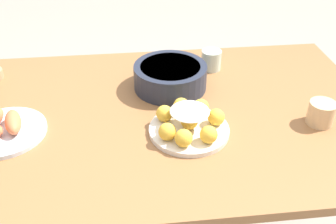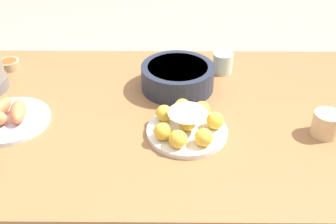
{
  "view_description": "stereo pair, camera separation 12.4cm",
  "coord_description": "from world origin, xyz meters",
  "px_view_note": "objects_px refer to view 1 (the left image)",
  "views": [
    {
      "loc": [
        -0.06,
        -1.08,
        1.52
      ],
      "look_at": [
        0.06,
        -0.06,
        0.82
      ],
      "focal_mm": 42.0,
      "sensor_mm": 36.0,
      "label": 1
    },
    {
      "loc": [
        0.07,
        -1.09,
        1.52
      ],
      "look_at": [
        0.06,
        -0.06,
        0.82
      ],
      "focal_mm": 42.0,
      "sensor_mm": 36.0,
      "label": 2
    }
  ],
  "objects_px": {
    "dining_table": "(149,135)",
    "cup_near": "(321,113)",
    "seafood_platter": "(2,128)",
    "cake_plate": "(189,123)",
    "serving_bowl": "(170,76)",
    "cup_far": "(211,60)"
  },
  "relations": [
    {
      "from": "dining_table",
      "to": "cup_near",
      "type": "xyz_separation_m",
      "value": [
        0.54,
        -0.12,
        0.13
      ]
    },
    {
      "from": "serving_bowl",
      "to": "seafood_platter",
      "type": "distance_m",
      "value": 0.59
    },
    {
      "from": "serving_bowl",
      "to": "seafood_platter",
      "type": "height_order",
      "value": "serving_bowl"
    },
    {
      "from": "seafood_platter",
      "to": "cup_near",
      "type": "height_order",
      "value": "cup_near"
    },
    {
      "from": "dining_table",
      "to": "cup_far",
      "type": "xyz_separation_m",
      "value": [
        0.27,
        0.28,
        0.13
      ]
    },
    {
      "from": "dining_table",
      "to": "cup_far",
      "type": "height_order",
      "value": "cup_far"
    },
    {
      "from": "cake_plate",
      "to": "cup_far",
      "type": "height_order",
      "value": "cake_plate"
    },
    {
      "from": "cake_plate",
      "to": "seafood_platter",
      "type": "xyz_separation_m",
      "value": [
        -0.57,
        0.06,
        -0.01
      ]
    },
    {
      "from": "cup_far",
      "to": "cake_plate",
      "type": "bearing_deg",
      "value": -110.75
    },
    {
      "from": "dining_table",
      "to": "seafood_platter",
      "type": "bearing_deg",
      "value": -172.14
    },
    {
      "from": "dining_table",
      "to": "seafood_platter",
      "type": "distance_m",
      "value": 0.47
    },
    {
      "from": "cup_near",
      "to": "cup_far",
      "type": "bearing_deg",
      "value": 124.13
    },
    {
      "from": "seafood_platter",
      "to": "cup_near",
      "type": "distance_m",
      "value": 1.0
    },
    {
      "from": "dining_table",
      "to": "cake_plate",
      "type": "bearing_deg",
      "value": -45.07
    },
    {
      "from": "seafood_platter",
      "to": "cup_far",
      "type": "distance_m",
      "value": 0.8
    },
    {
      "from": "seafood_platter",
      "to": "cup_near",
      "type": "bearing_deg",
      "value": -3.18
    },
    {
      "from": "seafood_platter",
      "to": "cake_plate",
      "type": "bearing_deg",
      "value": -5.51
    },
    {
      "from": "serving_bowl",
      "to": "seafood_platter",
      "type": "bearing_deg",
      "value": -158.0
    },
    {
      "from": "cake_plate",
      "to": "seafood_platter",
      "type": "relative_size",
      "value": 0.97
    },
    {
      "from": "cake_plate",
      "to": "cup_near",
      "type": "relative_size",
      "value": 2.98
    },
    {
      "from": "dining_table",
      "to": "cup_far",
      "type": "distance_m",
      "value": 0.41
    },
    {
      "from": "cake_plate",
      "to": "cup_near",
      "type": "bearing_deg",
      "value": -0.03
    }
  ]
}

